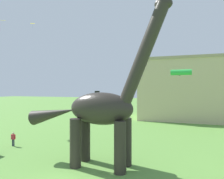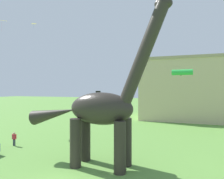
% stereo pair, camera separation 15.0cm
% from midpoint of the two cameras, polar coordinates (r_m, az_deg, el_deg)
% --- Properties ---
extents(dinosaur_sculpture, '(12.05, 2.55, 12.60)m').
position_cam_midpoint_polar(dinosaur_sculpture, '(16.62, -3.45, -5.18)').
color(dinosaur_sculpture, '#2D2823').
rests_on(dinosaur_sculpture, ground_plane).
extents(person_strolling_adult, '(0.55, 0.24, 1.47)m').
position_cam_midpoint_polar(person_strolling_adult, '(25.20, -25.41, -11.76)').
color(person_strolling_adult, '#2D3347').
rests_on(person_strolling_adult, ground_plane).
extents(person_vendor_side, '(0.60, 0.27, 1.61)m').
position_cam_midpoint_polar(person_vendor_side, '(27.83, -8.83, -10.40)').
color(person_vendor_side, '#6B6056').
rests_on(person_vendor_side, ground_plane).
extents(kite_trailing, '(2.91, 2.49, 0.85)m').
position_cam_midpoint_polar(kite_trailing, '(32.01, 18.18, 4.42)').
color(kite_trailing, green).
extents(kite_mid_right, '(0.77, 0.70, 0.83)m').
position_cam_midpoint_polar(kite_mid_right, '(34.07, -20.90, 16.39)').
color(kite_mid_right, yellow).
extents(kite_mid_left, '(0.83, 0.83, 0.98)m').
position_cam_midpoint_polar(kite_mid_left, '(32.80, -4.17, -1.23)').
color(kite_mid_left, black).
extents(kite_mid_center, '(1.98, 2.00, 2.06)m').
position_cam_midpoint_polar(kite_mid_center, '(39.81, -28.22, 16.29)').
color(kite_mid_center, yellow).
extents(background_building_block, '(22.51, 11.42, 11.96)m').
position_cam_midpoint_polar(background_building_block, '(44.59, 22.29, 0.09)').
color(background_building_block, '#CCB78E').
rests_on(background_building_block, ground_plane).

